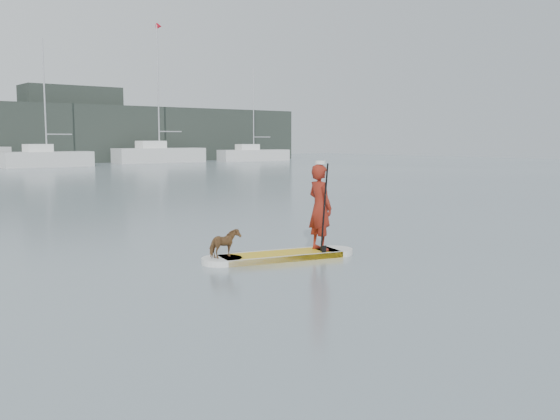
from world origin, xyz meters
TOP-DOWN VIEW (x-y plane):
  - ground at (0.00, 0.00)m, footprint 140.00×140.00m
  - paddleboard at (1.46, -2.47)m, footprint 3.22×1.41m
  - paddler at (2.34, -2.70)m, footprint 0.48×0.69m
  - white_cap at (2.34, -2.70)m, footprint 0.22×0.22m
  - dog at (0.31, -2.18)m, footprint 0.69×0.39m
  - paddle at (2.20, -2.98)m, footprint 0.11×0.30m
  - sailboat_e at (11.77, 43.65)m, footprint 7.71×2.62m
  - sailboat_f at (24.43, 46.87)m, footprint 9.61×3.08m
  - shore_building_east at (18.00, 54.00)m, footprint 10.00×4.00m
  - sailboat_g at (35.26, 44.97)m, footprint 8.39×3.30m

SIDE VIEW (x-z plane):
  - ground at x=0.00m, z-range 0.00..0.00m
  - paddleboard at x=1.46m, z-range 0.00..0.12m
  - dog at x=0.31m, z-range 0.12..0.67m
  - sailboat_g at x=35.26m, z-range -4.41..5.89m
  - sailboat_e at x=11.77m, z-range -4.77..6.36m
  - paddle at x=2.20m, z-range -0.20..1.80m
  - sailboat_f at x=24.43m, z-range -6.18..8.10m
  - paddler at x=2.34m, z-range 0.12..1.91m
  - white_cap at x=2.34m, z-range 1.91..1.98m
  - shore_building_east at x=18.00m, z-range 0.00..8.00m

